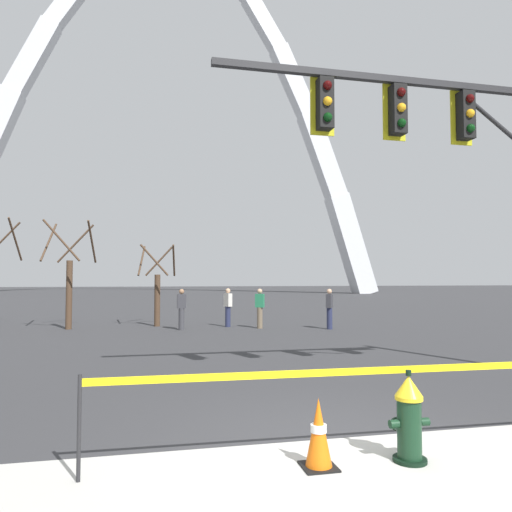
% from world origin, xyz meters
% --- Properties ---
extents(ground_plane, '(240.00, 240.00, 0.00)m').
position_xyz_m(ground_plane, '(0.00, 0.00, 0.00)').
color(ground_plane, '#333335').
extents(fire_hydrant, '(0.46, 0.48, 0.99)m').
position_xyz_m(fire_hydrant, '(0.65, -0.65, 0.47)').
color(fire_hydrant, black).
rests_on(fire_hydrant, ground).
extents(caution_tape_barrier, '(6.49, 0.17, 1.05)m').
position_xyz_m(caution_tape_barrier, '(0.44, -0.50, 0.74)').
color(caution_tape_barrier, '#232326').
rests_on(caution_tape_barrier, ground).
extents(traffic_cone_by_hydrant, '(0.36, 0.36, 0.73)m').
position_xyz_m(traffic_cone_by_hydrant, '(-0.37, -0.61, 0.36)').
color(traffic_cone_by_hydrant, black).
rests_on(traffic_cone_by_hydrant, ground).
extents(traffic_signal_gantry, '(7.82, 0.44, 6.00)m').
position_xyz_m(traffic_signal_gantry, '(4.06, 2.30, 4.40)').
color(traffic_signal_gantry, '#232326').
rests_on(traffic_signal_gantry, ground).
extents(monument_arch, '(55.45, 2.67, 47.01)m').
position_xyz_m(monument_arch, '(0.00, 54.68, 20.68)').
color(monument_arch, silver).
rests_on(monument_arch, ground).
extents(tree_left_mid, '(1.96, 1.98, 4.26)m').
position_xyz_m(tree_left_mid, '(-5.28, 14.56, 1.90)').
color(tree_left_mid, '#473323').
rests_on(tree_left_mid, ground).
extents(tree_center_left, '(1.59, 1.59, 3.41)m').
position_xyz_m(tree_center_left, '(-1.85, 15.00, 1.51)').
color(tree_center_left, '#473323').
rests_on(tree_center_left, ground).
extents(pedestrian_walking_left, '(0.39, 0.35, 1.59)m').
position_xyz_m(pedestrian_walking_left, '(2.17, 13.25, 0.82)').
color(pedestrian_walking_left, brown).
rests_on(pedestrian_walking_left, ground).
extents(pedestrian_standing_center, '(0.36, 0.39, 1.59)m').
position_xyz_m(pedestrian_standing_center, '(4.79, 12.35, 0.82)').
color(pedestrian_standing_center, '#232847').
rests_on(pedestrian_standing_center, ground).
extents(pedestrian_walking_right, '(0.35, 0.22, 1.59)m').
position_xyz_m(pedestrian_walking_right, '(-0.94, 13.34, 0.82)').
color(pedestrian_walking_right, '#38383D').
rests_on(pedestrian_walking_right, ground).
extents(pedestrian_near_trees, '(0.33, 0.39, 1.59)m').
position_xyz_m(pedestrian_near_trees, '(1.01, 14.12, 0.82)').
color(pedestrian_near_trees, '#232847').
rests_on(pedestrian_near_trees, ground).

